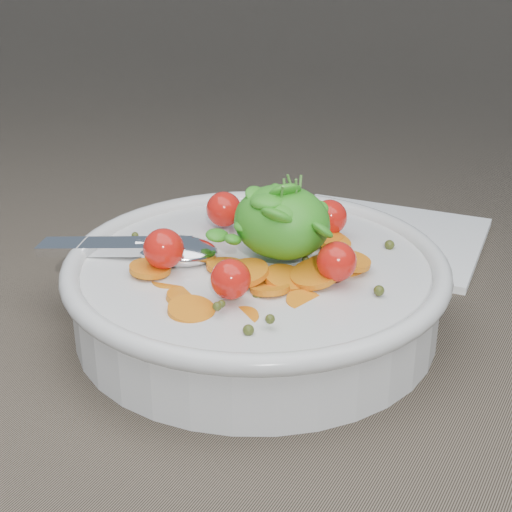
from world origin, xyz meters
The scene contains 3 objects.
ground centered at (0.00, 0.00, 0.00)m, with size 6.00×6.00×0.00m, color brown.
bowl centered at (-0.01, 0.00, 0.03)m, with size 0.26×0.24×0.10m.
napkin centered at (0.01, 0.16, 0.00)m, with size 0.15×0.13×0.01m, color white.
Camera 1 is at (0.20, -0.38, 0.25)m, focal length 55.00 mm.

